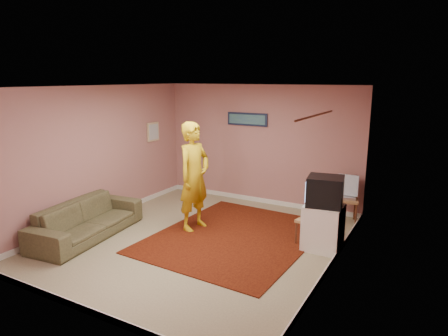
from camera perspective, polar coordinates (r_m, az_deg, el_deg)
The scene contains 26 objects.
ground at distance 7.00m, azimuth -3.62°, elevation -10.28°, with size 5.00×5.00×0.00m, color tan.
wall_back at distance 8.76m, azimuth 5.15°, elevation 3.30°, with size 4.50×0.02×2.60m, color #A76D6F.
wall_front at distance 4.77m, azimuth -20.37°, elevation -5.60°, with size 4.50×0.02×2.60m, color #A76D6F.
wall_left at distance 8.02m, azimuth -17.40°, elevation 1.88°, with size 0.02×5.00×2.60m, color #A76D6F.
wall_right at distance 5.73m, azimuth 15.51°, elevation -2.25°, with size 0.02×5.00×2.60m, color #A76D6F.
ceiling at distance 6.44m, azimuth -3.95°, elevation 11.53°, with size 4.50×5.00×0.02m, color white.
baseboard_back at distance 9.04m, azimuth 4.96°, elevation -4.54°, with size 4.50×0.02×0.10m, color silver.
baseboard_front at distance 5.29m, azimuth -19.18°, elevation -18.54°, with size 4.50×0.02×0.10m, color silver.
baseboard_left at distance 8.33m, azimuth -16.78°, elevation -6.59°, with size 0.02×5.00×0.10m, color silver.
baseboard_right at distance 6.16m, azimuth 14.71°, elevation -13.54°, with size 0.02×5.00×0.10m, color silver.
window at distance 4.85m, azimuth 12.96°, elevation -2.99°, with size 0.01×1.10×1.50m, color black.
curtain_sheer at distance 4.77m, azimuth 12.17°, elevation -5.72°, with size 0.01×0.75×2.10m, color silver.
curtain_floral at distance 5.42m, azimuth 14.22°, elevation -3.57°, with size 0.01×0.35×2.10m, color #F1E2CE.
curtain_rod at distance 4.70m, azimuth 12.98°, elevation 7.34°, with size 0.02×0.02×1.40m, color brown.
picture_back at distance 8.78m, azimuth 3.33°, elevation 6.97°, with size 0.95×0.04×0.28m.
picture_left at distance 9.12m, azimuth -10.08°, elevation 5.12°, with size 0.04×0.38×0.42m.
area_rug at distance 7.14m, azimuth 1.56°, elevation -9.71°, with size 2.55×3.18×0.02m, color #320B05.
tv_cabinet at distance 6.71m, azimuth 13.97°, elevation -8.24°, with size 0.59×0.53×0.75m, color white.
crt_tv at distance 6.52m, azimuth 14.21°, elevation -3.22°, with size 0.62×0.57×0.47m.
chair_a at distance 8.02m, azimuth 17.16°, elevation -3.62°, with size 0.50×0.48×0.49m.
dvd_player at distance 8.04m, azimuth 17.14°, elevation -4.05°, with size 0.31×0.22×0.05m, color #B8B8BD.
blue_throw at distance 8.00m, azimuth 17.30°, elevation -2.35°, with size 0.39×0.05×0.40m, color #8DBAE7.
chair_b at distance 6.83m, azimuth 12.18°, elevation -6.50°, with size 0.43×0.45×0.46m.
game_console at distance 6.85m, azimuth 12.16°, elevation -6.98°, with size 0.23×0.16×0.05m, color white.
sofa at distance 7.43m, azimuth -18.96°, elevation -6.98°, with size 2.15×0.84×0.63m, color brown.
person at distance 7.24m, azimuth -4.28°, elevation -1.22°, with size 0.72×0.47×1.98m, color gold.
Camera 1 is at (3.51, -5.39, 2.74)m, focal length 32.00 mm.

